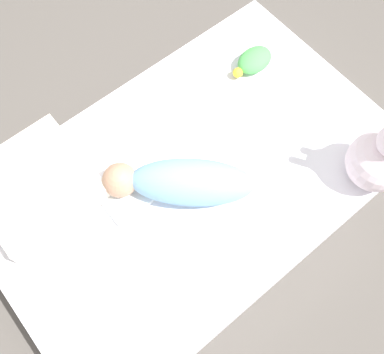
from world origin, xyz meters
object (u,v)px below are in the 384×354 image
at_px(bunny_plush, 380,159).
at_px(swaddled_baby, 182,182).
at_px(turtle_plush, 254,61).
at_px(pillow, 35,186).

bearing_deg(bunny_plush, swaddled_baby, -33.70).
bearing_deg(bunny_plush, turtle_plush, -90.49).
height_order(swaddled_baby, pillow, swaddled_baby).
xyz_separation_m(pillow, bunny_plush, (-0.97, 0.71, 0.09)).
xyz_separation_m(pillow, turtle_plush, (-0.98, 0.08, -0.01)).
bearing_deg(pillow, bunny_plush, 143.76).
relative_size(pillow, turtle_plush, 2.06).
xyz_separation_m(bunny_plush, turtle_plush, (-0.01, -0.63, -0.09)).
height_order(bunny_plush, turtle_plush, bunny_plush).
bearing_deg(turtle_plush, swaddled_baby, 23.50).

